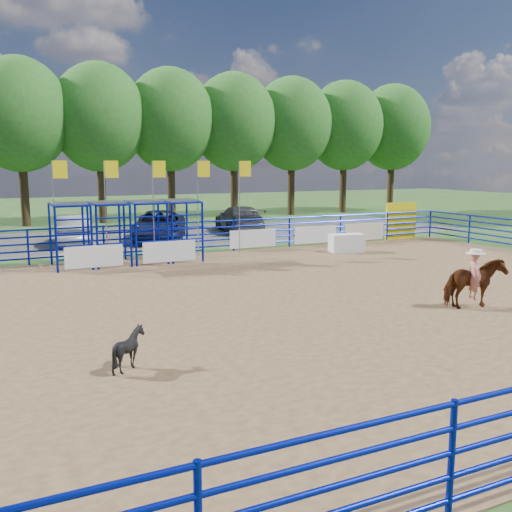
# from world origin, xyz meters

# --- Properties ---
(ground) EXTENTS (120.00, 120.00, 0.00)m
(ground) POSITION_xyz_m (0.00, 0.00, 0.00)
(ground) COLOR #395D25
(ground) RESTS_ON ground
(arena_dirt) EXTENTS (30.00, 20.00, 0.02)m
(arena_dirt) POSITION_xyz_m (0.00, 0.00, 0.01)
(arena_dirt) COLOR olive
(arena_dirt) RESTS_ON ground
(gravel_strip) EXTENTS (40.00, 10.00, 0.01)m
(gravel_strip) POSITION_xyz_m (0.00, 17.00, 0.01)
(gravel_strip) COLOR gray
(gravel_strip) RESTS_ON ground
(announcer_table) EXTENTS (1.67, 1.01, 0.83)m
(announcer_table) POSITION_xyz_m (7.61, 7.42, 0.44)
(announcer_table) COLOR white
(announcer_table) RESTS_ON arena_dirt
(horse_and_rider) EXTENTS (1.79, 1.04, 2.35)m
(horse_and_rider) POSITION_xyz_m (4.82, -2.88, 0.85)
(horse_and_rider) COLOR brown
(horse_and_rider) RESTS_ON arena_dirt
(calf) EXTENTS (0.81, 0.73, 0.85)m
(calf) POSITION_xyz_m (-5.12, -3.52, 0.44)
(calf) COLOR black
(calf) RESTS_ON arena_dirt
(car_b) EXTENTS (2.34, 4.84, 1.53)m
(car_b) POSITION_xyz_m (-3.34, 15.62, 0.77)
(car_b) COLOR gray
(car_b) RESTS_ON gravel_strip
(car_c) EXTENTS (4.46, 6.26, 1.58)m
(car_c) POSITION_xyz_m (0.92, 15.18, 0.80)
(car_c) COLOR #151835
(car_c) RESTS_ON gravel_strip
(car_d) EXTENTS (3.14, 5.67, 1.56)m
(car_d) POSITION_xyz_m (6.42, 16.99, 0.79)
(car_d) COLOR #505053
(car_d) RESTS_ON gravel_strip
(perimeter_fence) EXTENTS (30.10, 20.10, 1.50)m
(perimeter_fence) POSITION_xyz_m (0.00, 0.00, 0.75)
(perimeter_fence) COLOR #061393
(perimeter_fence) RESTS_ON ground
(chute_assembly) EXTENTS (19.32, 2.41, 4.20)m
(chute_assembly) POSITION_xyz_m (-1.90, 8.84, 1.26)
(chute_assembly) COLOR #061393
(chute_assembly) RESTS_ON ground
(treeline) EXTENTS (56.40, 6.40, 11.24)m
(treeline) POSITION_xyz_m (0.00, 26.00, 7.53)
(treeline) COLOR #3F2B19
(treeline) RESTS_ON ground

